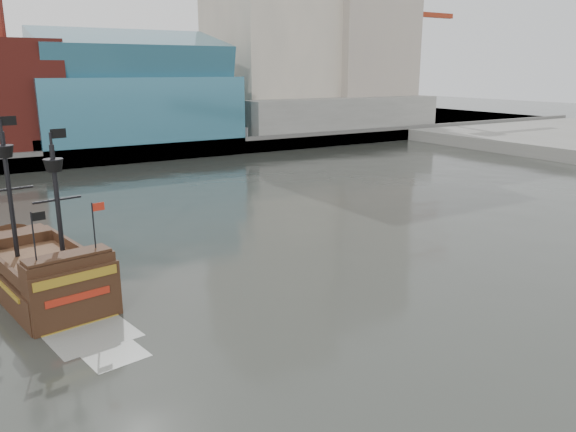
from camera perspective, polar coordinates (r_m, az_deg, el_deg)
ground at (r=27.21m, az=9.68°, el=-14.36°), size 400.00×400.00×0.00m
promenade_far at (r=111.46m, az=-23.34°, el=7.26°), size 220.00×60.00×2.00m
seawall at (r=82.57m, az=-20.17°, el=5.56°), size 220.00×1.00×2.60m
crane_a at (r=137.58m, az=12.46°, el=16.86°), size 22.50×4.00×32.25m
crane_b at (r=151.33m, az=12.40°, el=15.29°), size 19.10×4.00×26.25m
pirate_ship at (r=36.82m, az=-23.69°, el=-5.79°), size 6.88×15.61×11.28m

